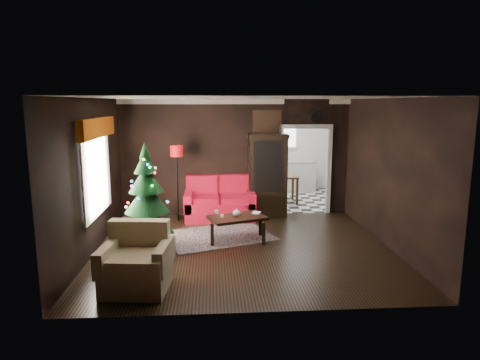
{
  "coord_description": "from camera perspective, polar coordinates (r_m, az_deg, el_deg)",
  "views": [
    {
      "loc": [
        -0.57,
        -7.64,
        2.72
      ],
      "look_at": [
        0.0,
        0.9,
        1.15
      ],
      "focal_mm": 31.7,
      "sensor_mm": 36.0,
      "label": 1
    }
  ],
  "objects": [
    {
      "name": "loveseat",
      "position": [
        9.94,
        -2.75,
        -2.52
      ],
      "size": [
        1.7,
        0.9,
        1.0
      ],
      "primitive_type": null,
      "color": "maroon",
      "rests_on": "ground"
    },
    {
      "name": "wall_clock",
      "position": [
        10.4,
        10.31,
        8.36
      ],
      "size": [
        0.32,
        0.32,
        0.06
      ],
      "primitive_type": "cylinder",
      "color": "silver",
      "rests_on": "wall_back"
    },
    {
      "name": "wall_left",
      "position": [
        8.05,
        -19.48,
        0.36
      ],
      "size": [
        0.0,
        5.5,
        5.5
      ],
      "primitive_type": "plane",
      "rotation": [
        1.57,
        0.0,
        1.57
      ],
      "color": "black",
      "rests_on": "ground"
    },
    {
      "name": "kitchen_floor",
      "position": [
        12.16,
        7.04,
        -2.6
      ],
      "size": [
        3.0,
        3.0,
        0.0
      ],
      "primitive_type": "plane",
      "color": "white",
      "rests_on": "ground"
    },
    {
      "name": "painting",
      "position": [
        10.19,
        3.66,
        7.73
      ],
      "size": [
        0.62,
        0.05,
        0.52
      ],
      "primitive_type": "cube",
      "color": "tan",
      "rests_on": "wall_back"
    },
    {
      "name": "curio_cabinet",
      "position": [
        10.15,
        3.71,
        0.33
      ],
      "size": [
        0.9,
        0.45,
        1.9
      ],
      "primitive_type": null,
      "color": "black",
      "rests_on": "ground"
    },
    {
      "name": "book",
      "position": [
        8.66,
        1.73,
        -3.77
      ],
      "size": [
        0.15,
        0.07,
        0.21
      ],
      "primitive_type": "imported",
      "rotation": [
        0.0,
        0.0,
        -0.35
      ],
      "color": "tan",
      "rests_on": "coffee_table"
    },
    {
      "name": "rug",
      "position": [
        8.83,
        -3.0,
        -7.51
      ],
      "size": [
        2.51,
        2.17,
        0.01
      ],
      "primitive_type": "cube",
      "rotation": [
        0.0,
        0.0,
        0.36
      ],
      "color": "#5C4050",
      "rests_on": "ground"
    },
    {
      "name": "wall_front",
      "position": [
        5.33,
        2.45,
        -3.93
      ],
      "size": [
        5.5,
        0.0,
        5.5
      ],
      "primitive_type": "plane",
      "rotation": [
        -1.57,
        0.0,
        0.0
      ],
      "color": "black",
      "rests_on": "ground"
    },
    {
      "name": "cup_b",
      "position": [
        8.37,
        -2.41,
        -4.82
      ],
      "size": [
        0.07,
        0.07,
        0.05
      ],
      "primitive_type": "cylinder",
      "rotation": [
        0.0,
        0.0,
        -0.18
      ],
      "color": "white",
      "rests_on": "coffee_table"
    },
    {
      "name": "christmas_tree",
      "position": [
        7.9,
        -12.46,
        -2.05
      ],
      "size": [
        1.07,
        1.07,
        1.84
      ],
      "primitive_type": null,
      "rotation": [
        0.0,
        0.0,
        0.11
      ],
      "color": "black",
      "rests_on": "ground"
    },
    {
      "name": "floor_lamp",
      "position": [
        9.85,
        -8.42,
        -0.77
      ],
      "size": [
        0.39,
        0.39,
        1.85
      ],
      "primitive_type": null,
      "rotation": [
        0.0,
        0.0,
        -0.27
      ],
      "color": "black",
      "rests_on": "ground"
    },
    {
      "name": "left_window",
      "position": [
        8.22,
        -18.86,
        0.95
      ],
      "size": [
        0.05,
        1.6,
        1.4
      ],
      "primitive_type": "cube",
      "color": "white",
      "rests_on": "wall_left"
    },
    {
      "name": "wall_right",
      "position": [
        8.43,
        19.43,
        0.8
      ],
      "size": [
        0.0,
        5.5,
        5.5
      ],
      "primitive_type": "plane",
      "rotation": [
        1.57,
        0.0,
        -1.57
      ],
      "color": "black",
      "rests_on": "ground"
    },
    {
      "name": "ceiling",
      "position": [
        7.66,
        0.46,
        11.0
      ],
      "size": [
        5.5,
        5.5,
        0.0
      ],
      "primitive_type": "plane",
      "rotation": [
        3.14,
        0.0,
        0.0
      ],
      "color": "white",
      "rests_on": "ground"
    },
    {
      "name": "kitchen_window",
      "position": [
        13.32,
        6.03,
        5.95
      ],
      "size": [
        0.7,
        0.06,
        0.7
      ],
      "primitive_type": "cube",
      "color": "white",
      "rests_on": "ground"
    },
    {
      "name": "kitchen_table",
      "position": [
        11.74,
        5.91,
        -1.18
      ],
      "size": [
        0.7,
        0.7,
        0.75
      ],
      "primitive_type": null,
      "color": "brown",
      "rests_on": "ground"
    },
    {
      "name": "doorway",
      "position": [
        10.52,
        8.69,
        1.14
      ],
      "size": [
        1.1,
        0.1,
        2.1
      ],
      "primitive_type": null,
      "color": "white",
      "rests_on": "ground"
    },
    {
      "name": "cup_a",
      "position": [
        8.64,
        -3.2,
        -4.29
      ],
      "size": [
        0.11,
        0.11,
        0.07
      ],
      "primitive_type": "cylinder",
      "rotation": [
        0.0,
        0.0,
        -0.41
      ],
      "color": "silver",
      "rests_on": "coffee_table"
    },
    {
      "name": "teapot",
      "position": [
        8.34,
        -0.49,
        -4.5
      ],
      "size": [
        0.21,
        0.21,
        0.16
      ],
      "primitive_type": null,
      "rotation": [
        0.0,
        0.0,
        -0.31
      ],
      "color": "silver",
      "rests_on": "coffee_table"
    },
    {
      "name": "wall_back",
      "position": [
        10.24,
        -0.6,
        2.99
      ],
      "size": [
        5.5,
        0.0,
        5.5
      ],
      "primitive_type": "plane",
      "rotation": [
        1.57,
        0.0,
        0.0
      ],
      "color": "black",
      "rests_on": "ground"
    },
    {
      "name": "kitchen_counter",
      "position": [
        13.23,
        6.11,
        0.46
      ],
      "size": [
        1.8,
        0.6,
        0.9
      ],
      "primitive_type": "cube",
      "color": "silver",
      "rests_on": "ground"
    },
    {
      "name": "armchair",
      "position": [
        6.49,
        -13.76,
        -10.29
      ],
      "size": [
        1.06,
        1.06,
        0.98
      ],
      "primitive_type": null,
      "rotation": [
        0.0,
        0.0,
        -0.11
      ],
      "color": "#D8BF86",
      "rests_on": "ground"
    },
    {
      "name": "coffee_table",
      "position": [
        8.48,
        -0.39,
        -6.51
      ],
      "size": [
        1.24,
        0.99,
        0.49
      ],
      "primitive_type": null,
      "rotation": [
        0.0,
        0.0,
        0.36
      ],
      "color": "black",
      "rests_on": "rug"
    },
    {
      "name": "floor",
      "position": [
        8.13,
        0.43,
        -9.16
      ],
      "size": [
        5.5,
        5.5,
        0.0
      ],
      "primitive_type": "plane",
      "color": "black",
      "rests_on": "ground"
    },
    {
      "name": "valance",
      "position": [
        8.11,
        -18.65,
        6.68
      ],
      "size": [
        0.12,
        2.1,
        0.35
      ],
      "primitive_type": "cube",
      "color": "#973E05",
      "rests_on": "wall_left"
    }
  ]
}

